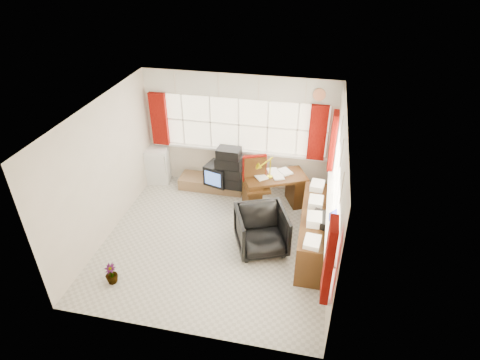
{
  "coord_description": "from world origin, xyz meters",
  "views": [
    {
      "loc": [
        1.6,
        -5.41,
        4.82
      ],
      "look_at": [
        0.33,
        0.55,
        1.03
      ],
      "focal_mm": 30.0,
      "sensor_mm": 36.0,
      "label": 1
    }
  ],
  "objects_px": {
    "desk_lamp": "(270,163)",
    "task_chair": "(256,182)",
    "office_chair": "(261,231)",
    "radiator": "(254,223)",
    "tv_bench": "(212,183)",
    "crt_tv": "(218,174)",
    "credenza": "(314,230)",
    "mini_fridge": "(158,164)",
    "desk": "(275,189)"
  },
  "relations": [
    {
      "from": "desk_lamp",
      "to": "crt_tv",
      "type": "height_order",
      "value": "desk_lamp"
    },
    {
      "from": "desk",
      "to": "desk_lamp",
      "type": "relative_size",
      "value": 2.92
    },
    {
      "from": "desk_lamp",
      "to": "mini_fridge",
      "type": "relative_size",
      "value": 0.58
    },
    {
      "from": "mini_fridge",
      "to": "radiator",
      "type": "bearing_deg",
      "value": -30.67
    },
    {
      "from": "office_chair",
      "to": "crt_tv",
      "type": "height_order",
      "value": "office_chair"
    },
    {
      "from": "office_chair",
      "to": "credenza",
      "type": "xyz_separation_m",
      "value": [
        0.9,
        0.21,
        -0.0
      ]
    },
    {
      "from": "credenza",
      "to": "mini_fridge",
      "type": "distance_m",
      "value": 3.87
    },
    {
      "from": "desk_lamp",
      "to": "tv_bench",
      "type": "height_order",
      "value": "desk_lamp"
    },
    {
      "from": "tv_bench",
      "to": "crt_tv",
      "type": "bearing_deg",
      "value": -38.86
    },
    {
      "from": "task_chair",
      "to": "crt_tv",
      "type": "bearing_deg",
      "value": 156.56
    },
    {
      "from": "radiator",
      "to": "task_chair",
      "type": "bearing_deg",
      "value": 99.1
    },
    {
      "from": "desk_lamp",
      "to": "task_chair",
      "type": "height_order",
      "value": "desk_lamp"
    },
    {
      "from": "office_chair",
      "to": "radiator",
      "type": "relative_size",
      "value": 1.42
    },
    {
      "from": "credenza",
      "to": "crt_tv",
      "type": "height_order",
      "value": "credenza"
    },
    {
      "from": "credenza",
      "to": "crt_tv",
      "type": "distance_m",
      "value": 2.49
    },
    {
      "from": "task_chair",
      "to": "tv_bench",
      "type": "relative_size",
      "value": 0.82
    },
    {
      "from": "radiator",
      "to": "mini_fridge",
      "type": "bearing_deg",
      "value": 149.33
    },
    {
      "from": "desk_lamp",
      "to": "crt_tv",
      "type": "relative_size",
      "value": 0.79
    },
    {
      "from": "credenza",
      "to": "crt_tv",
      "type": "relative_size",
      "value": 3.4
    },
    {
      "from": "radiator",
      "to": "mini_fridge",
      "type": "distance_m",
      "value": 2.84
    },
    {
      "from": "tv_bench",
      "to": "crt_tv",
      "type": "xyz_separation_m",
      "value": [
        0.19,
        -0.15,
        0.35
      ]
    },
    {
      "from": "credenza",
      "to": "mini_fridge",
      "type": "height_order",
      "value": "credenza"
    },
    {
      "from": "crt_tv",
      "to": "credenza",
      "type": "bearing_deg",
      "value": -33.19
    },
    {
      "from": "desk_lamp",
      "to": "mini_fridge",
      "type": "xyz_separation_m",
      "value": [
        -2.57,
        0.51,
        -0.62
      ]
    },
    {
      "from": "task_chair",
      "to": "office_chair",
      "type": "xyz_separation_m",
      "value": [
        0.32,
        -1.2,
        -0.22
      ]
    },
    {
      "from": "task_chair",
      "to": "radiator",
      "type": "height_order",
      "value": "task_chair"
    },
    {
      "from": "mini_fridge",
      "to": "desk_lamp",
      "type": "bearing_deg",
      "value": -11.15
    },
    {
      "from": "credenza",
      "to": "desk",
      "type": "bearing_deg",
      "value": 126.6
    },
    {
      "from": "office_chair",
      "to": "mini_fridge",
      "type": "bearing_deg",
      "value": 123.27
    },
    {
      "from": "office_chair",
      "to": "tv_bench",
      "type": "relative_size",
      "value": 0.62
    },
    {
      "from": "mini_fridge",
      "to": "office_chair",
      "type": "bearing_deg",
      "value": -34.49
    },
    {
      "from": "desk",
      "to": "desk_lamp",
      "type": "height_order",
      "value": "desk_lamp"
    },
    {
      "from": "radiator",
      "to": "desk_lamp",
      "type": "bearing_deg",
      "value": 82.14
    },
    {
      "from": "crt_tv",
      "to": "mini_fridge",
      "type": "bearing_deg",
      "value": 170.76
    },
    {
      "from": "task_chair",
      "to": "radiator",
      "type": "distance_m",
      "value": 0.92
    },
    {
      "from": "radiator",
      "to": "tv_bench",
      "type": "bearing_deg",
      "value": 131.04
    },
    {
      "from": "task_chair",
      "to": "crt_tv",
      "type": "xyz_separation_m",
      "value": [
        -0.86,
        0.37,
        -0.14
      ]
    },
    {
      "from": "desk_lamp",
      "to": "mini_fridge",
      "type": "bearing_deg",
      "value": 168.85
    },
    {
      "from": "desk_lamp",
      "to": "crt_tv",
      "type": "distance_m",
      "value": 1.29
    },
    {
      "from": "desk",
      "to": "tv_bench",
      "type": "distance_m",
      "value": 1.49
    },
    {
      "from": "desk_lamp",
      "to": "radiator",
      "type": "bearing_deg",
      "value": -97.86
    },
    {
      "from": "desk",
      "to": "office_chair",
      "type": "distance_m",
      "value": 1.36
    },
    {
      "from": "radiator",
      "to": "tv_bench",
      "type": "xyz_separation_m",
      "value": [
        -1.19,
        1.37,
        -0.12
      ]
    },
    {
      "from": "crt_tv",
      "to": "desk",
      "type": "bearing_deg",
      "value": -9.75
    },
    {
      "from": "desk",
      "to": "desk_lamp",
      "type": "bearing_deg",
      "value": -149.19
    },
    {
      "from": "desk",
      "to": "credenza",
      "type": "relative_size",
      "value": 0.68
    },
    {
      "from": "office_chair",
      "to": "crt_tv",
      "type": "xyz_separation_m",
      "value": [
        -1.19,
        1.57,
        0.08
      ]
    },
    {
      "from": "tv_bench",
      "to": "crt_tv",
      "type": "distance_m",
      "value": 0.42
    },
    {
      "from": "desk",
      "to": "radiator",
      "type": "height_order",
      "value": "desk"
    },
    {
      "from": "office_chair",
      "to": "mini_fridge",
      "type": "xyz_separation_m",
      "value": [
        -2.63,
        1.81,
        0.01
      ]
    }
  ]
}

